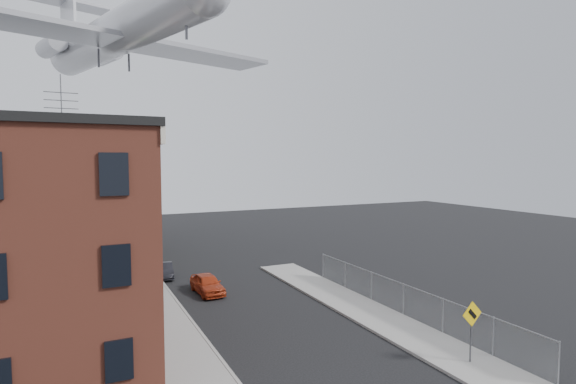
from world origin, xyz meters
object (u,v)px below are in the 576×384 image
object	(u,v)px
car_near	(207,284)
car_mid	(165,270)
warning_sign	(472,322)
car_far	(143,236)
utility_pole	(138,220)
airplane	(115,34)
street_tree	(127,220)

from	to	relation	value
car_near	car_mid	size ratio (longest dim) A/B	1.16
warning_sign	car_far	bearing A→B (deg)	102.98
car_near	car_mid	world-z (taller)	car_near
warning_sign	car_mid	distance (m)	22.55
warning_sign	car_near	xyz separation A→B (m)	(-7.40, 15.18, -1.23)
car_mid	utility_pole	bearing A→B (deg)	-136.63
warning_sign	airplane	size ratio (longest dim) A/B	0.09
street_tree	car_near	world-z (taller)	street_tree
car_near	airplane	distance (m)	24.14
warning_sign	car_far	size ratio (longest dim) A/B	0.67
utility_pole	car_far	bearing A→B (deg)	81.23
warning_sign	car_mid	world-z (taller)	warning_sign
street_tree	airplane	size ratio (longest dim) A/B	0.17
street_tree	car_far	size ratio (longest dim) A/B	1.25
utility_pole	car_far	size ratio (longest dim) A/B	2.16
street_tree	car_far	world-z (taller)	street_tree
street_tree	airplane	distance (m)	16.44
utility_pole	car_near	world-z (taller)	utility_pole
warning_sign	airplane	bearing A→B (deg)	111.41
street_tree	car_near	bearing A→B (deg)	-75.84
car_near	car_far	size ratio (longest dim) A/B	0.92
car_near	car_mid	xyz separation A→B (m)	(-1.80, 5.36, -0.11)
car_mid	car_far	size ratio (longest dim) A/B	0.79
car_near	street_tree	bearing A→B (deg)	101.19
utility_pole	airplane	xyz separation A→B (m)	(-0.25, 10.17, 15.20)
warning_sign	airplane	xyz separation A→B (m)	(-11.45, 29.20, 17.99)
warning_sign	airplane	world-z (taller)	airplane
car_mid	street_tree	bearing A→B (deg)	107.45
car_far	warning_sign	bearing A→B (deg)	-79.19
car_mid	car_far	bearing A→B (deg)	93.60
utility_pole	street_tree	world-z (taller)	utility_pole
utility_pole	car_mid	world-z (taller)	utility_pole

